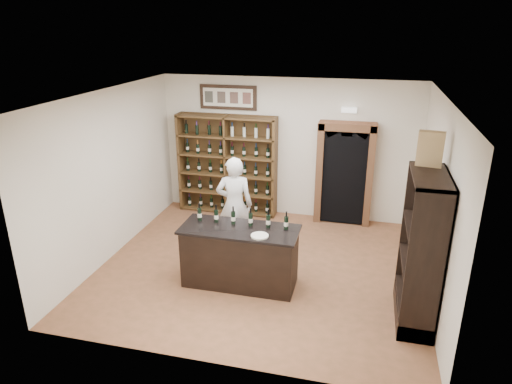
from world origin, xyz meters
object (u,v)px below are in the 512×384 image
counter_bottle_0 (199,214)px  tasting_counter (240,257)px  shopkeeper (235,205)px  wine_shelf (228,164)px  side_cabinet (420,273)px  wine_crate (430,149)px

counter_bottle_0 → tasting_counter: bearing=-11.4°
tasting_counter → shopkeeper: shopkeeper is taller
wine_shelf → counter_bottle_0: (0.38, -2.79, 0.01)m
counter_bottle_0 → shopkeeper: shopkeeper is taller
wine_shelf → tasting_counter: wine_shelf is taller
wine_shelf → side_cabinet: same height
wine_shelf → shopkeeper: 1.96m
shopkeeper → wine_shelf: bearing=-80.7°
tasting_counter → shopkeeper: (-0.41, 1.11, 0.42)m
counter_bottle_0 → wine_crate: size_ratio=0.62×
wine_crate → wine_shelf: bearing=152.6°
side_cabinet → wine_shelf: bearing=139.8°
wine_shelf → tasting_counter: (1.10, -2.93, -0.61)m
counter_bottle_0 → side_cabinet: 3.49m
side_cabinet → wine_crate: bearing=95.9°
tasting_counter → wine_shelf: bearing=110.6°
wine_shelf → counter_bottle_0: bearing=-82.2°
side_cabinet → wine_crate: wine_crate is taller
side_cabinet → shopkeeper: 3.44m
wine_shelf → tasting_counter: bearing=-69.4°
tasting_counter → counter_bottle_0: counter_bottle_0 is taller
side_cabinet → shopkeeper: size_ratio=1.20×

